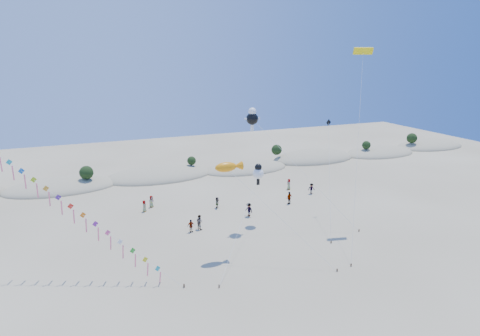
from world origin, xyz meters
name	(u,v)px	position (x,y,z in m)	size (l,w,h in m)	color
ground	(273,334)	(0.00, 0.00, 0.00)	(160.00, 160.00, 0.00)	gray
dune_ridge	(165,175)	(1.06, 45.14, 0.11)	(145.30, 11.49, 5.57)	tan
kite_train	(23,173)	(-17.54, 17.62, 9.99)	(24.42, 16.61, 19.60)	#3F2D1E
fish_kite	(229,167)	(1.65, 13.93, 9.56)	(9.93, 8.55, 10.10)	#3F2D1E
cartoon_kite_low	(258,172)	(7.79, 20.17, 6.63)	(10.30, 13.32, 7.75)	#3F2D1E
cartoon_kite_high	(252,118)	(6.98, 20.21, 13.50)	(12.12, 8.13, 14.71)	#3F2D1E
parafoil_kite	(363,54)	(19.44, 16.54, 20.76)	(8.92, 10.97, 21.57)	#3F2D1E
dark_kite	(329,156)	(16.84, 18.31, 8.37)	(5.95, 10.05, 12.53)	#3F2D1E
beachgoers	(237,203)	(6.93, 25.36, 0.86)	(26.15, 10.89, 1.86)	slate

